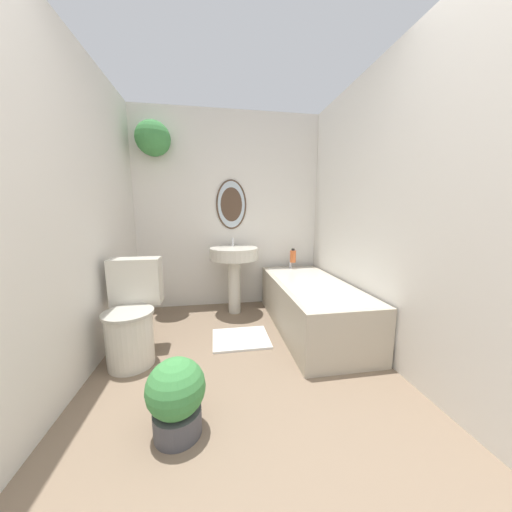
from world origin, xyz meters
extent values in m
cube|color=silver|center=(0.00, 2.84, 1.20)|extent=(2.38, 0.06, 2.40)
ellipsoid|color=#4C3828|center=(0.02, 2.80, 1.29)|extent=(0.38, 0.02, 0.61)
ellipsoid|color=silver|center=(0.02, 2.79, 1.29)|extent=(0.34, 0.01, 0.57)
cylinder|color=#47474C|center=(-0.84, 2.70, 2.08)|extent=(0.17, 0.17, 0.09)
sphere|color=#3D8442|center=(-0.84, 2.70, 2.00)|extent=(0.38, 0.38, 0.38)
cube|color=silver|center=(-1.16, 1.41, 1.20)|extent=(0.06, 2.93, 2.40)
cube|color=silver|center=(1.16, 1.41, 1.20)|extent=(0.06, 2.93, 2.40)
cylinder|color=beige|center=(-0.87, 1.54, 0.21)|extent=(0.34, 0.34, 0.41)
cylinder|color=#B1ADA0|center=(-0.87, 1.54, 0.42)|extent=(0.37, 0.37, 0.02)
cube|color=beige|center=(-0.87, 1.80, 0.61)|extent=(0.40, 0.18, 0.39)
cylinder|color=beige|center=(0.02, 2.49, 0.32)|extent=(0.15, 0.15, 0.65)
cylinder|color=beige|center=(0.02, 2.49, 0.72)|extent=(0.56, 0.56, 0.14)
cylinder|color=silver|center=(0.02, 2.65, 0.83)|extent=(0.02, 0.02, 0.10)
cube|color=#B2A893|center=(0.76, 1.95, 0.24)|extent=(0.70, 1.62, 0.48)
cube|color=beige|center=(0.76, 1.95, 0.46)|extent=(0.60, 1.52, 0.04)
cylinder|color=silver|center=(0.76, 2.66, 0.52)|extent=(0.04, 0.04, 0.08)
cylinder|color=#DB6633|center=(0.78, 2.63, 0.64)|extent=(0.08, 0.08, 0.15)
cylinder|color=black|center=(0.78, 2.63, 0.73)|extent=(0.04, 0.04, 0.02)
cylinder|color=#47474C|center=(-0.42, 0.81, 0.07)|extent=(0.25, 0.25, 0.14)
sphere|color=#3D8442|center=(-0.42, 0.81, 0.27)|extent=(0.31, 0.31, 0.31)
cube|color=silver|center=(0.02, 1.79, 0.01)|extent=(0.52, 0.44, 0.02)
camera|label=1|loc=(-0.21, -0.46, 1.17)|focal=18.00mm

